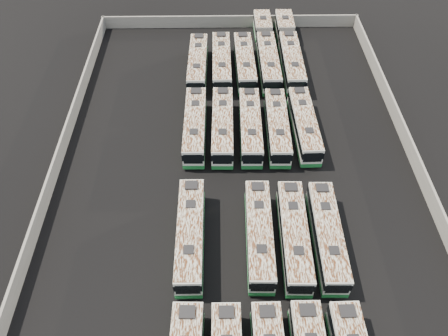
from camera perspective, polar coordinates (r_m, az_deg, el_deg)
ground at (r=53.65m, az=1.71°, el=-1.57°), size 140.00×140.00×0.00m
perimeter_wall at (r=52.82m, az=1.73°, el=-0.78°), size 45.20×73.20×2.20m
bus_midfront_far_left at (r=46.63m, az=-4.41°, el=-8.66°), size 2.77×13.00×3.67m
bus_midfront_center at (r=46.73m, az=4.62°, el=-8.61°), size 2.90×12.64×3.55m
bus_midfront_right at (r=47.04m, az=9.12°, el=-8.72°), size 2.99×12.80×3.59m
bus_midfront_far_right at (r=47.73m, az=13.31°, el=-8.60°), size 2.87×12.63×3.55m
bus_midback_far_left at (r=57.93m, az=-3.80°, el=5.50°), size 2.80×12.88×3.63m
bus_midback_left at (r=57.79m, az=-0.19°, el=5.52°), size 2.96×12.98×3.65m
bus_midback_center at (r=57.88m, az=3.47°, el=5.46°), size 2.90×12.80×3.60m
bus_midback_right at (r=58.20m, az=6.97°, el=5.41°), size 2.91×12.69×3.56m
bus_midback_far_right at (r=58.96m, az=10.43°, el=5.56°), size 2.97×12.78×3.59m
bus_back_far_left at (r=69.21m, az=-3.44°, el=13.42°), size 2.94×12.86×3.61m
bus_back_left at (r=69.28m, az=-0.32°, el=13.59°), size 2.82×13.09×3.69m
bus_back_center at (r=69.40m, az=2.73°, el=13.58°), size 3.05×13.02×3.65m
bus_back_right at (r=72.59m, az=5.55°, el=15.11°), size 2.96×20.46×3.71m
bus_back_far_right at (r=73.04m, az=8.50°, el=15.04°), size 2.90×20.55×3.73m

